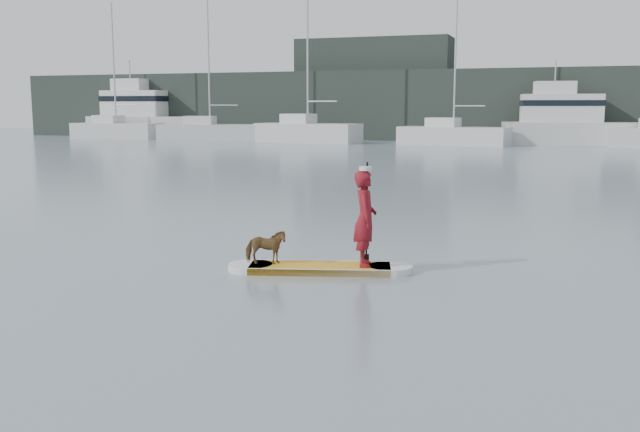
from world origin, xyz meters
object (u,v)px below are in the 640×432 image
(dog, at_px, (266,247))
(sailboat_a, at_px, (116,129))
(paddler, at_px, (365,218))
(sailboat_d, at_px, (452,134))
(motor_yacht_b, at_px, (142,116))
(paddleboard, at_px, (320,268))
(motor_yacht_a, at_px, (568,121))
(sailboat_c, at_px, (307,131))
(sailboat_b, at_px, (209,131))

(dog, bearing_deg, sailboat_a, 19.04)
(paddler, xyz_separation_m, sailboat_d, (-4.88, 42.66, -0.09))
(paddler, xyz_separation_m, motor_yacht_b, (-35.05, 47.33, 1.08))
(paddleboard, bearing_deg, sailboat_a, 112.97)
(sailboat_a, xyz_separation_m, motor_yacht_a, (38.95, 2.17, 0.94))
(paddleboard, distance_m, dog, 1.04)
(sailboat_a, xyz_separation_m, sailboat_c, (18.84, -0.82, 0.08))
(dog, bearing_deg, paddleboard, -93.01)
(sailboat_b, distance_m, sailboat_c, 8.70)
(sailboat_b, xyz_separation_m, sailboat_c, (8.69, 0.37, 0.03))
(sailboat_d, bearing_deg, sailboat_c, -171.34)
(sailboat_c, bearing_deg, motor_yacht_b, 175.24)
(paddler, relative_size, sailboat_b, 0.13)
(motor_yacht_a, bearing_deg, dog, -105.64)
(sailboat_d, xyz_separation_m, motor_yacht_b, (-30.17, 4.67, 1.17))
(dog, relative_size, sailboat_d, 0.06)
(paddleboard, distance_m, sailboat_c, 46.00)
(dog, bearing_deg, motor_yacht_a, -24.67)
(paddleboard, xyz_separation_m, sailboat_d, (-4.12, 42.87, 0.81))
(dog, height_order, sailboat_a, sailboat_a)
(motor_yacht_a, bearing_deg, sailboat_c, 179.06)
(paddler, bearing_deg, sailboat_c, 4.68)
(paddleboard, relative_size, sailboat_c, 0.26)
(sailboat_b, bearing_deg, paddleboard, -71.67)
(motor_yacht_a, bearing_deg, sailboat_b, 177.27)
(paddleboard, distance_m, sailboat_b, 49.37)
(sailboat_b, bearing_deg, paddler, -70.78)
(sailboat_c, bearing_deg, paddler, -59.97)
(paddleboard, height_order, dog, dog)
(paddleboard, xyz_separation_m, motor_yacht_a, (4.15, 46.12, 1.72))
(sailboat_a, distance_m, sailboat_d, 30.70)
(sailboat_b, relative_size, motor_yacht_a, 1.17)
(sailboat_c, xyz_separation_m, sailboat_d, (11.84, -0.27, -0.05))
(paddler, height_order, motor_yacht_b, motor_yacht_b)
(dog, height_order, motor_yacht_a, motor_yacht_a)
(sailboat_c, bearing_deg, dog, -62.16)
(paddler, distance_m, sailboat_d, 42.94)
(dog, relative_size, sailboat_c, 0.06)
(motor_yacht_a, bearing_deg, sailboat_d, -167.91)
(paddler, height_order, sailboat_d, sailboat_d)
(paddler, height_order, sailboat_a, sailboat_a)
(dog, xyz_separation_m, sailboat_a, (-33.86, 44.21, 0.41))
(sailboat_b, bearing_deg, sailboat_a, 161.69)
(paddleboard, distance_m, paddler, 1.20)
(sailboat_a, relative_size, sailboat_b, 0.94)
(sailboat_b, bearing_deg, dog, -72.77)
(paddler, distance_m, motor_yacht_a, 46.04)
(paddleboard, bearing_deg, sailboat_d, 80.09)
(paddleboard, relative_size, motor_yacht_b, 0.29)
(motor_yacht_b, bearing_deg, motor_yacht_a, -3.52)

